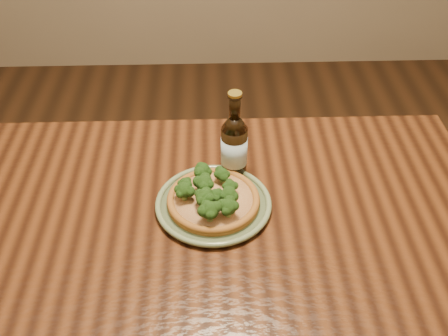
{
  "coord_description": "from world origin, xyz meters",
  "views": [
    {
      "loc": [
        0.12,
        -0.72,
        1.63
      ],
      "look_at": [
        0.15,
        0.24,
        0.82
      ],
      "focal_mm": 42.0,
      "sensor_mm": 36.0,
      "label": 1
    }
  ],
  "objects_px": {
    "plate": "(213,204)",
    "pizza": "(212,198)",
    "beer_bottle": "(234,146)",
    "table": "(163,259)"
  },
  "relations": [
    {
      "from": "table",
      "to": "plate",
      "type": "xyz_separation_m",
      "value": [
        0.12,
        0.08,
        0.1
      ]
    },
    {
      "from": "plate",
      "to": "beer_bottle",
      "type": "distance_m",
      "value": 0.16
    },
    {
      "from": "plate",
      "to": "pizza",
      "type": "relative_size",
      "value": 1.26
    },
    {
      "from": "table",
      "to": "pizza",
      "type": "distance_m",
      "value": 0.19
    },
    {
      "from": "plate",
      "to": "beer_bottle",
      "type": "relative_size",
      "value": 1.15
    },
    {
      "from": "plate",
      "to": "beer_bottle",
      "type": "bearing_deg",
      "value": 66.2
    },
    {
      "from": "pizza",
      "to": "table",
      "type": "bearing_deg",
      "value": -147.22
    },
    {
      "from": "plate",
      "to": "beer_bottle",
      "type": "xyz_separation_m",
      "value": [
        0.05,
        0.12,
        0.08
      ]
    },
    {
      "from": "table",
      "to": "pizza",
      "type": "xyz_separation_m",
      "value": [
        0.12,
        0.08,
        0.12
      ]
    },
    {
      "from": "table",
      "to": "plate",
      "type": "relative_size",
      "value": 5.72
    }
  ]
}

